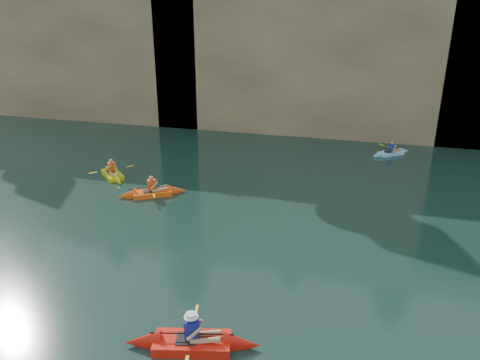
# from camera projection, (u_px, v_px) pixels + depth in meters

# --- Properties ---
(ground) EXTENTS (160.00, 160.00, 0.00)m
(ground) POSITION_uv_depth(u_px,v_px,m) (174.00, 347.00, 12.76)
(ground) COLOR black
(ground) RESTS_ON ground
(cliff) EXTENTS (70.00, 16.00, 12.00)m
(cliff) POSITION_uv_depth(u_px,v_px,m) (313.00, 36.00, 37.55)
(cliff) COLOR tan
(cliff) RESTS_ON ground
(cliff_slab_west) EXTENTS (26.00, 2.40, 10.56)m
(cliff_slab_west) POSITION_uv_depth(u_px,v_px,m) (41.00, 48.00, 35.95)
(cliff_slab_west) COLOR tan
(cliff_slab_west) RESTS_ON ground
(cliff_slab_center) EXTENTS (24.00, 2.40, 11.40)m
(cliff_slab_center) POSITION_uv_depth(u_px,v_px,m) (331.00, 50.00, 30.52)
(cliff_slab_center) COLOR tan
(cliff_slab_center) RESTS_ON ground
(sea_cave_west) EXTENTS (4.50, 1.00, 4.00)m
(sea_cave_west) POSITION_uv_depth(u_px,v_px,m) (65.00, 93.00, 36.08)
(sea_cave_west) COLOR black
(sea_cave_west) RESTS_ON ground
(sea_cave_center) EXTENTS (3.50, 1.00, 3.20)m
(sea_cave_center) POSITION_uv_depth(u_px,v_px,m) (240.00, 108.00, 32.88)
(sea_cave_center) COLOR black
(sea_cave_center) RESTS_ON ground
(sea_cave_east) EXTENTS (5.00, 1.00, 4.50)m
(sea_cave_east) POSITION_uv_depth(u_px,v_px,m) (455.00, 111.00, 29.28)
(sea_cave_east) COLOR black
(sea_cave_east) RESTS_ON ground
(main_kayaker) EXTENTS (3.80, 2.45, 1.38)m
(main_kayaker) POSITION_uv_depth(u_px,v_px,m) (192.00, 342.00, 12.69)
(main_kayaker) COLOR red
(main_kayaker) RESTS_ON ground
(kayaker_orange) EXTENTS (3.20, 2.31, 1.25)m
(kayaker_orange) POSITION_uv_depth(u_px,v_px,m) (152.00, 193.00, 22.46)
(kayaker_orange) COLOR #FA570F
(kayaker_orange) RESTS_ON ground
(kayaker_yellow) EXTENTS (2.65, 2.62, 1.23)m
(kayaker_yellow) POSITION_uv_depth(u_px,v_px,m) (112.00, 174.00, 24.83)
(kayaker_yellow) COLOR yellow
(kayaker_yellow) RESTS_ON ground
(kayaker_ltblue_mid) EXTENTS (2.56, 2.25, 1.05)m
(kayaker_ltblue_mid) POSITION_uv_depth(u_px,v_px,m) (391.00, 153.00, 28.30)
(kayaker_ltblue_mid) COLOR #8DC6ED
(kayaker_ltblue_mid) RESTS_ON ground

